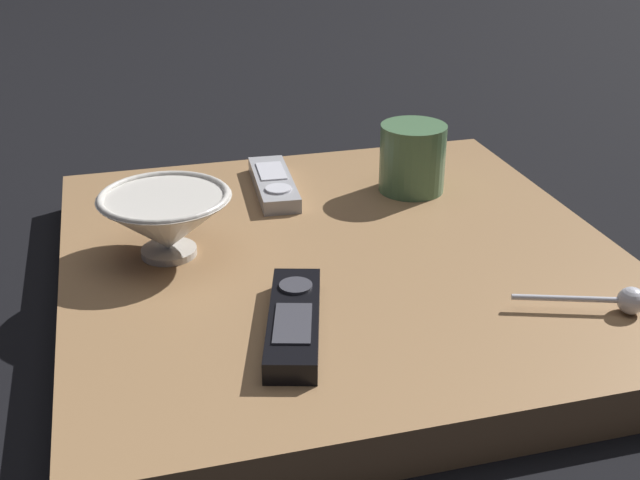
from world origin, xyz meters
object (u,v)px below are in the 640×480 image
at_px(tv_remote_near, 294,321).
at_px(tv_remote_far, 274,184).
at_px(cereal_bowl, 166,221).
at_px(coffee_mug, 412,158).
at_px(teaspoon, 621,300).

relative_size(tv_remote_near, tv_remote_far, 1.07).
height_order(cereal_bowl, tv_remote_far, cereal_bowl).
xyz_separation_m(coffee_mug, tv_remote_far, (-0.04, -0.18, -0.04)).
distance_m(teaspoon, tv_remote_near, 0.32).
height_order(cereal_bowl, coffee_mug, coffee_mug).
bearing_deg(teaspoon, tv_remote_near, -98.85).
bearing_deg(coffee_mug, tv_remote_near, -37.55).
relative_size(coffee_mug, tv_remote_far, 0.54).
bearing_deg(tv_remote_far, cereal_bowl, -44.87).
bearing_deg(cereal_bowl, tv_remote_far, 135.13).
xyz_separation_m(cereal_bowl, teaspoon, (0.24, 0.42, -0.03)).
bearing_deg(tv_remote_far, teaspoon, 33.53).
xyz_separation_m(cereal_bowl, coffee_mug, (-0.11, 0.33, 0.00)).
height_order(cereal_bowl, teaspoon, cereal_bowl).
xyz_separation_m(cereal_bowl, tv_remote_near, (0.20, 0.10, -0.03)).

